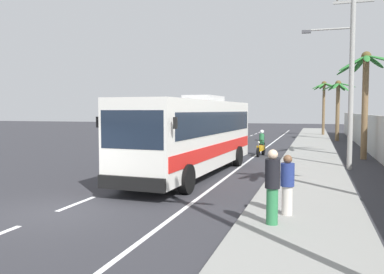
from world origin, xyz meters
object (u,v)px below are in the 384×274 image
(pedestrian_near_kerb, at_px, (287,184))
(utility_pole_mid, at_px, (350,69))
(coach_bus_foreground, at_px, (194,133))
(palm_second, at_px, (366,84))
(palm_fourth, at_px, (338,100))
(coach_bus_far_lane, at_px, (213,120))
(motorcycle_beside_bus, at_px, (261,145))
(pedestrian_midwalk, at_px, (272,185))
(palm_third, at_px, (324,96))

(pedestrian_near_kerb, relative_size, utility_pole_mid, 0.17)
(coach_bus_foreground, height_order, palm_second, palm_second)
(coach_bus_foreground, bearing_deg, palm_fourth, 72.88)
(coach_bus_far_lane, xyz_separation_m, pedestrian_near_kerb, (8.29, -24.86, -1.07))
(coach_bus_far_lane, height_order, palm_second, palm_second)
(pedestrian_near_kerb, bearing_deg, coach_bus_foreground, 3.81)
(coach_bus_far_lane, relative_size, utility_pole_mid, 1.16)
(coach_bus_foreground, distance_m, coach_bus_far_lane, 18.81)
(palm_second, bearing_deg, palm_fourth, 93.02)
(coach_bus_foreground, height_order, motorcycle_beside_bus, coach_bus_foreground)
(pedestrian_midwalk, distance_m, utility_pole_mid, 12.10)
(coach_bus_far_lane, xyz_separation_m, utility_pole_mid, (10.50, -14.65, 2.87))
(pedestrian_near_kerb, bearing_deg, palm_fourth, -36.46)
(palm_third, xyz_separation_m, palm_fourth, (1.16, -7.14, -0.59))
(motorcycle_beside_bus, bearing_deg, palm_third, 79.45)
(motorcycle_beside_bus, xyz_separation_m, pedestrian_midwalk, (2.32, -15.84, 0.43))
(pedestrian_near_kerb, distance_m, palm_second, 15.61)
(motorcycle_beside_bus, relative_size, pedestrian_near_kerb, 1.23)
(utility_pole_mid, relative_size, palm_fourth, 1.61)
(pedestrian_near_kerb, relative_size, palm_second, 0.25)
(coach_bus_far_lane, height_order, pedestrian_midwalk, coach_bus_far_lane)
(utility_pole_mid, distance_m, palm_fourth, 19.58)
(coach_bus_far_lane, distance_m, utility_pole_mid, 18.25)
(coach_bus_foreground, distance_m, pedestrian_near_kerb, 7.91)
(pedestrian_midwalk, bearing_deg, coach_bus_far_lane, -76.94)
(palm_third, bearing_deg, palm_second, -84.96)
(coach_bus_far_lane, relative_size, palm_third, 1.73)
(coach_bus_far_lane, relative_size, palm_second, 1.69)
(coach_bus_far_lane, distance_m, palm_third, 15.71)
(coach_bus_far_lane, bearing_deg, pedestrian_near_kerb, -71.55)
(pedestrian_near_kerb, bearing_deg, coach_bus_far_lane, -12.89)
(coach_bus_far_lane, relative_size, pedestrian_near_kerb, 6.72)
(utility_pole_mid, height_order, palm_fourth, utility_pole_mid)
(pedestrian_near_kerb, height_order, utility_pole_mid, utility_pole_mid)
(motorcycle_beside_bus, bearing_deg, palm_second, -0.06)
(pedestrian_near_kerb, height_order, pedestrian_midwalk, pedestrian_midwalk)
(coach_bus_far_lane, relative_size, motorcycle_beside_bus, 5.47)
(coach_bus_far_lane, xyz_separation_m, pedestrian_midwalk, (8.01, -25.87, -0.94))
(palm_second, bearing_deg, pedestrian_midwalk, -103.28)
(utility_pole_mid, height_order, palm_third, utility_pole_mid)
(pedestrian_midwalk, height_order, utility_pole_mid, utility_pole_mid)
(motorcycle_beside_bus, xyz_separation_m, pedestrian_near_kerb, (2.61, -14.83, 0.30))
(pedestrian_midwalk, bearing_deg, pedestrian_near_kerb, -109.88)
(coach_bus_foreground, height_order, pedestrian_midwalk, coach_bus_foreground)
(pedestrian_near_kerb, xyz_separation_m, pedestrian_midwalk, (-0.29, -1.01, 0.13))
(pedestrian_midwalk, xyz_separation_m, palm_second, (3.74, 15.83, 3.35))
(motorcycle_beside_bus, bearing_deg, pedestrian_near_kerb, -80.03)
(coach_bus_far_lane, distance_m, pedestrian_midwalk, 27.09)
(coach_bus_far_lane, bearing_deg, utility_pole_mid, -54.36)
(motorcycle_beside_bus, distance_m, palm_third, 22.77)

